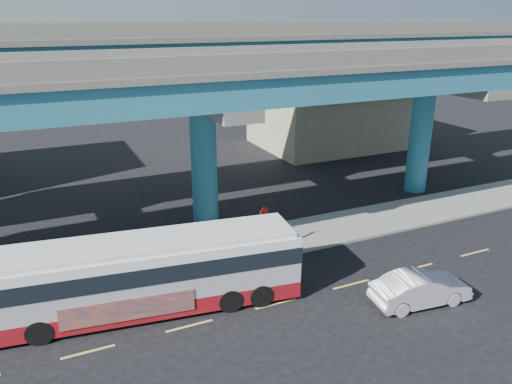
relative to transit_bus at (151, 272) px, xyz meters
name	(u,v)px	position (x,y,z in m)	size (l,w,h in m)	color
ground	(273,300)	(5.01, -1.62, -1.80)	(120.00, 120.00, 0.00)	black
sidewalk	(228,249)	(5.01, 3.88, -1.72)	(70.00, 4.00, 0.15)	gray
lane_markings	(276,304)	(5.01, -1.92, -1.79)	(58.00, 0.12, 0.01)	#D8C64C
viaduct	(200,72)	(5.01, 7.48, 7.34)	(52.00, 12.40, 11.70)	teal
building_beige	(334,109)	(23.01, 21.36, 1.71)	(14.00, 10.23, 7.00)	tan
transit_bus	(151,272)	(0.00, 0.00, 0.00)	(13.02, 4.37, 3.28)	maroon
sedan	(421,289)	(10.81, -4.52, -1.06)	(4.60, 2.04, 1.47)	silver
parked_car	(48,271)	(-3.98, 3.89, -1.00)	(4.05, 2.25, 1.30)	#2C2B30
stop_sign	(264,220)	(6.54, 2.55, 0.23)	(0.70, 0.41, 2.60)	gray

